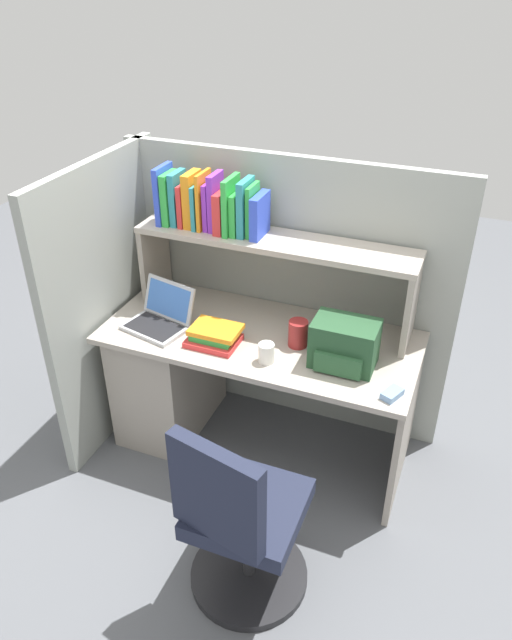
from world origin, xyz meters
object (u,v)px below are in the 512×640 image
paper_cup (266,353)px  snack_canister (298,333)px  backpack (344,345)px  computer_mouse (392,394)px  office_chair (241,527)px  laptop (160,317)px

paper_cup → snack_canister: size_ratio=0.71×
backpack → computer_mouse: bearing=-31.1°
office_chair → computer_mouse: bearing=-112.9°
laptop → computer_mouse: laptop is taller
laptop → office_chair: (0.77, -0.77, -0.39)m
paper_cup → office_chair: office_chair is taller
laptop → paper_cup: laptop is taller
laptop → backpack: size_ratio=1.20×
computer_mouse → snack_canister: (-0.51, 0.23, 0.05)m
backpack → office_chair: size_ratio=0.32×
laptop → backpack: bearing=1.1°
computer_mouse → snack_canister: size_ratio=0.76×
paper_cup → snack_canister: bearing=62.9°
office_chair → snack_canister: bearing=-73.6°
computer_mouse → backpack: bearing=172.5°
computer_mouse → paper_cup: size_ratio=1.08×
backpack → computer_mouse: size_ratio=2.88×
paper_cup → computer_mouse: bearing=-4.3°
snack_canister → paper_cup: bearing=-117.1°
office_chair → paper_cup: bearing=-64.7°
computer_mouse → snack_canister: bearing=179.2°
backpack → paper_cup: backpack is taller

